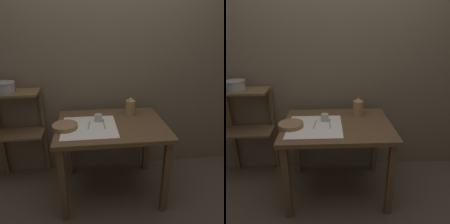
{
  "view_description": "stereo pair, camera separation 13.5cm",
  "coord_description": "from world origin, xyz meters",
  "views": [
    {
      "loc": [
        -0.22,
        -1.93,
        1.66
      ],
      "look_at": [
        0.01,
        0.0,
        0.91
      ],
      "focal_mm": 35.0,
      "sensor_mm": 36.0,
      "label": 1
    },
    {
      "loc": [
        -0.08,
        -1.94,
        1.66
      ],
      "look_at": [
        0.01,
        0.0,
        0.91
      ],
      "focal_mm": 35.0,
      "sensor_mm": 36.0,
      "label": 2
    }
  ],
  "objects": [
    {
      "name": "ground_plane",
      "position": [
        0.0,
        0.0,
        0.0
      ],
      "size": [
        12.0,
        12.0,
        0.0
      ],
      "primitive_type": "plane",
      "color": "brown"
    },
    {
      "name": "stone_wall_back",
      "position": [
        0.0,
        0.51,
        1.2
      ],
      "size": [
        7.0,
        0.06,
        2.4
      ],
      "color": "#6B5E4C",
      "rests_on": "ground_plane"
    },
    {
      "name": "wooden_table",
      "position": [
        0.0,
        0.0,
        0.68
      ],
      "size": [
        1.05,
        0.8,
        0.79
      ],
      "color": "brown",
      "rests_on": "ground_plane"
    },
    {
      "name": "wooden_shelf_unit",
      "position": [
        -0.98,
        0.35,
        0.74
      ],
      "size": [
        0.53,
        0.3,
        1.06
      ],
      "color": "brown",
      "rests_on": "ground_plane"
    },
    {
      "name": "linen_cloth",
      "position": [
        -0.21,
        -0.05,
        0.79
      ],
      "size": [
        0.51,
        0.51,
        0.0
      ],
      "color": "white",
      "rests_on": "wooden_table"
    },
    {
      "name": "pitcher_with_flowers",
      "position": [
        0.23,
        0.2,
        0.89
      ],
      "size": [
        0.1,
        0.1,
        0.41
      ],
      "color": "#A87F4C",
      "rests_on": "wooden_table"
    },
    {
      "name": "wooden_bowl",
      "position": [
        -0.44,
        -0.06,
        0.81
      ],
      "size": [
        0.23,
        0.23,
        0.04
      ],
      "color": "#8E6B47",
      "rests_on": "wooden_table"
    },
    {
      "name": "glass_tumbler_near",
      "position": [
        -0.12,
        0.07,
        0.83
      ],
      "size": [
        0.08,
        0.08,
        0.07
      ],
      "color": "#B7C1BC",
      "rests_on": "wooden_table"
    },
    {
      "name": "knife_center",
      "position": [
        -0.36,
        -0.03,
        0.8
      ],
      "size": [
        0.02,
        0.19,
        0.0
      ],
      "color": "#939399",
      "rests_on": "wooden_table"
    },
    {
      "name": "fork_outer",
      "position": [
        -0.22,
        -0.02,
        0.8
      ],
      "size": [
        0.03,
        0.19,
        0.0
      ],
      "color": "#939399",
      "rests_on": "wooden_table"
    },
    {
      "name": "spoon_outer",
      "position": [
        -0.07,
        0.03,
        0.8
      ],
      "size": [
        0.03,
        0.2,
        0.02
      ],
      "color": "#939399",
      "rests_on": "wooden_table"
    },
    {
      "name": "metal_pot_large",
      "position": [
        -1.04,
        0.31,
        1.11
      ],
      "size": [
        0.2,
        0.2,
        0.1
      ],
      "color": "#939399",
      "rests_on": "wooden_shelf_unit"
    }
  ]
}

